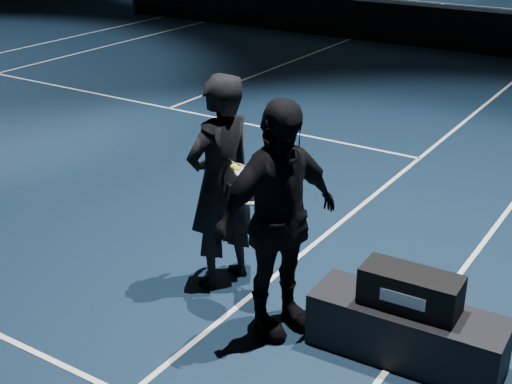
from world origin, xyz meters
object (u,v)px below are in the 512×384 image
player_a (220,183)px  player_b (278,220)px  racket_lower (249,198)px  player_bench (406,332)px  racket_bag (411,290)px  racket_upper (250,174)px  tennis_balls (236,166)px

player_a → player_b: size_ratio=1.00×
player_b → racket_lower: 0.40m
player_bench → racket_bag: 0.35m
player_b → racket_upper: player_b is taller
tennis_balls → racket_bag: bearing=-2.5°
player_bench → racket_bag: size_ratio=2.00×
racket_bag → player_b: size_ratio=0.38×
player_a → racket_upper: size_ratio=2.75×
player_a → tennis_balls: player_a is taller
player_a → tennis_balls: bearing=79.3°
player_a → player_b: bearing=78.2°
player_bench → racket_bag: (0.00, 0.00, 0.35)m
racket_bag → player_a: size_ratio=0.38×
player_bench → racket_lower: (-1.37, -0.02, 0.75)m
player_bench → racket_lower: 1.56m
player_a → racket_lower: (0.41, -0.19, 0.03)m
player_a → player_bench: bearing=97.3°
player_bench → racket_lower: racket_lower is taller
racket_upper → tennis_balls: (-0.15, 0.03, 0.02)m
player_a → tennis_balls: size_ratio=15.57×
racket_bag → player_b: (-1.00, -0.18, 0.37)m
player_bench → player_a: size_ratio=0.76×
racket_lower → racket_bag: bearing=25.3°
racket_upper → player_a: bearing=-178.3°
player_bench → player_b: bearing=-171.8°
player_b → racket_upper: (-0.39, 0.22, 0.21)m
racket_bag → tennis_balls: (-1.54, 0.07, 0.60)m
player_a → tennis_balls: 0.34m
player_bench → racket_lower: bearing=178.5°
player_bench → tennis_balls: tennis_balls is taller
player_bench → player_a: 1.92m
racket_bag → player_a: player_a is taller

